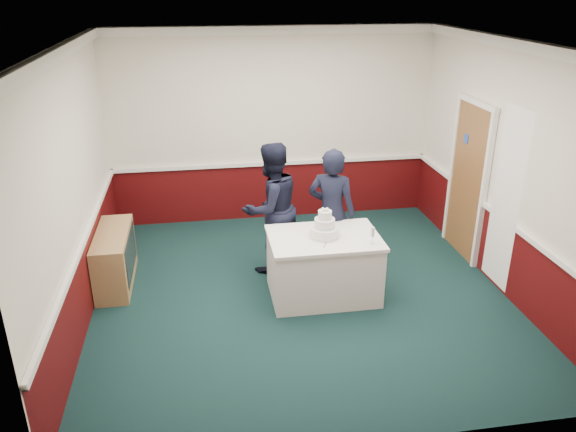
{
  "coord_description": "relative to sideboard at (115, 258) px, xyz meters",
  "views": [
    {
      "loc": [
        -1.13,
        -5.95,
        3.61
      ],
      "look_at": [
        -0.18,
        -0.1,
        1.1
      ],
      "focal_mm": 35.0,
      "sensor_mm": 36.0,
      "label": 1
    }
  ],
  "objects": [
    {
      "name": "ground",
      "position": [
        2.28,
        -0.65,
        -0.35
      ],
      "size": [
        5.0,
        5.0,
        0.0
      ],
      "primitive_type": "plane",
      "color": "#122C29",
      "rests_on": "ground"
    },
    {
      "name": "room_shell",
      "position": [
        2.36,
        -0.04,
        1.62
      ],
      "size": [
        5.0,
        5.0,
        3.0
      ],
      "color": "silver",
      "rests_on": "ground"
    },
    {
      "name": "sideboard",
      "position": [
        0.0,
        0.0,
        0.0
      ],
      "size": [
        0.41,
        1.2,
        0.7
      ],
      "color": "#9F744D",
      "rests_on": "ground"
    },
    {
      "name": "cake_table",
      "position": [
        2.54,
        -0.71,
        0.05
      ],
      "size": [
        1.32,
        0.92,
        0.79
      ],
      "color": "white",
      "rests_on": "ground"
    },
    {
      "name": "wedding_cake",
      "position": [
        2.54,
        -0.71,
        0.55
      ],
      "size": [
        0.35,
        0.35,
        0.36
      ],
      "color": "white",
      "rests_on": "cake_table"
    },
    {
      "name": "cake_knife",
      "position": [
        2.51,
        -0.91,
        0.44
      ],
      "size": [
        0.1,
        0.21,
        0.0
      ],
      "primitive_type": "cube",
      "rotation": [
        0.0,
        0.0,
        -0.41
      ],
      "color": "silver",
      "rests_on": "cake_table"
    },
    {
      "name": "champagne_flute",
      "position": [
        3.04,
        -0.99,
        0.58
      ],
      "size": [
        0.05,
        0.05,
        0.21
      ],
      "color": "silver",
      "rests_on": "cake_table"
    },
    {
      "name": "person_man",
      "position": [
        2.01,
        0.08,
        0.52
      ],
      "size": [
        1.06,
        0.99,
        1.74
      ],
      "primitive_type": "imported",
      "rotation": [
        0.0,
        0.0,
        3.65
      ],
      "color": "black",
      "rests_on": "ground"
    },
    {
      "name": "person_woman",
      "position": [
        2.76,
        -0.15,
        0.5
      ],
      "size": [
        0.74,
        0.65,
        1.7
      ],
      "primitive_type": "imported",
      "rotation": [
        0.0,
        0.0,
        2.66
      ],
      "color": "black",
      "rests_on": "ground"
    }
  ]
}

